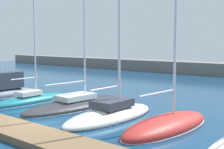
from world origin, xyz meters
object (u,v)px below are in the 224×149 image
sailboat_teal_second (32,100)px  sailboat_ivory_fourth (111,114)px  sailboat_charcoal_third (78,103)px  motorboat_slate_nearest (4,91)px  sailboat_red_fifth (167,125)px

sailboat_teal_second → sailboat_ivory_fourth: size_ratio=0.85×
sailboat_charcoal_third → sailboat_ivory_fourth: size_ratio=1.45×
motorboat_slate_nearest → sailboat_charcoal_third: 8.31m
sailboat_charcoal_third → sailboat_ivory_fourth: sailboat_charcoal_third is taller
motorboat_slate_nearest → sailboat_charcoal_third: size_ratio=0.34×
motorboat_slate_nearest → sailboat_charcoal_third: (8.21, 1.20, -0.27)m
motorboat_slate_nearest → sailboat_ivory_fourth: sailboat_ivory_fourth is taller
motorboat_slate_nearest → sailboat_red_fifth: sailboat_red_fifth is taller
motorboat_slate_nearest → sailboat_red_fifth: (16.46, 0.20, -0.29)m
motorboat_slate_nearest → sailboat_charcoal_third: bearing=-82.7°
sailboat_ivory_fourth → sailboat_red_fifth: (3.99, 0.18, -0.03)m
sailboat_teal_second → sailboat_ivory_fourth: bearing=-90.5°
sailboat_charcoal_third → sailboat_teal_second: bearing=109.6°
sailboat_charcoal_third → sailboat_ivory_fourth: (4.25, -1.18, 0.01)m
sailboat_charcoal_third → sailboat_red_fifth: bearing=-94.3°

